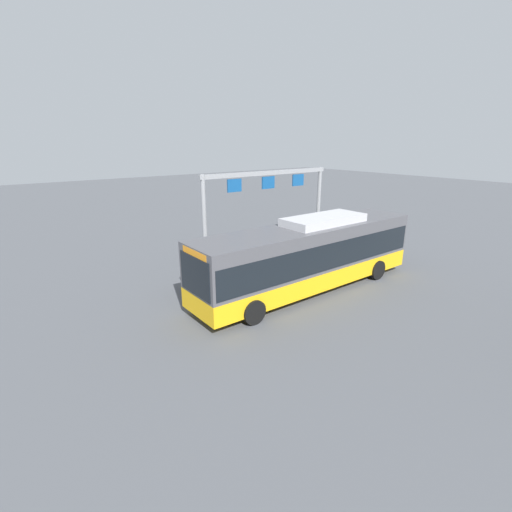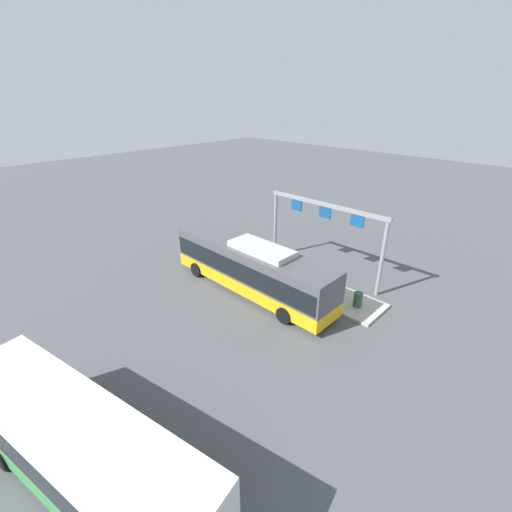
{
  "view_description": "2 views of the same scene",
  "coord_description": "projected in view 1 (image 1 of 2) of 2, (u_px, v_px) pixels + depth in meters",
  "views": [
    {
      "loc": [
        12.0,
        11.54,
        6.84
      ],
      "look_at": [
        1.69,
        -1.88,
        1.52
      ],
      "focal_mm": 25.9,
      "sensor_mm": 36.0,
      "label": 1
    },
    {
      "loc": [
        -13.93,
        13.91,
        11.77
      ],
      "look_at": [
        1.45,
        -1.94,
        1.38
      ],
      "focal_mm": 24.55,
      "sensor_mm": 36.0,
      "label": 2
    }
  ],
  "objects": [
    {
      "name": "platform_sign_gantry",
      "position": [
        268.0,
        196.0,
        21.61
      ],
      "size": [
        9.04,
        0.24,
        5.2
      ],
      "color": "gray",
      "rests_on": "ground"
    },
    {
      "name": "person_waiting_mid",
      "position": [
        264.0,
        258.0,
        19.06
      ],
      "size": [
        0.41,
        0.57,
        1.67
      ],
      "rotation": [
        0.0,
        0.0,
        1.36
      ],
      "color": "#334C8C",
      "rests_on": "platform_curb"
    },
    {
      "name": "bus_main",
      "position": [
        309.0,
        253.0,
        17.22
      ],
      "size": [
        12.01,
        2.73,
        3.46
      ],
      "rotation": [
        0.0,
        0.0,
        0.0
      ],
      "color": "#EAAD14",
      "rests_on": "ground"
    },
    {
      "name": "platform_curb",
      "position": [
        299.0,
        262.0,
        21.45
      ],
      "size": [
        10.0,
        2.8,
        0.16
      ],
      "primitive_type": "cube",
      "color": "#B2ADA3",
      "rests_on": "ground"
    },
    {
      "name": "ground_plane",
      "position": [
        307.0,
        289.0,
        17.76
      ],
      "size": [
        120.0,
        120.0,
        0.0
      ],
      "primitive_type": "plane",
      "color": "#4C4F54"
    },
    {
      "name": "trash_bin",
      "position": [
        342.0,
        244.0,
        23.29
      ],
      "size": [
        0.52,
        0.52,
        0.9
      ],
      "primitive_type": "cylinder",
      "color": "#2D5133",
      "rests_on": "platform_curb"
    },
    {
      "name": "person_boarding",
      "position": [
        189.0,
        272.0,
        17.49
      ],
      "size": [
        0.38,
        0.55,
        1.67
      ],
      "rotation": [
        0.0,
        0.0,
        1.69
      ],
      "color": "black",
      "rests_on": "ground"
    },
    {
      "name": "person_waiting_near",
      "position": [
        229.0,
        264.0,
        18.1
      ],
      "size": [
        0.44,
        0.58,
        1.67
      ],
      "rotation": [
        0.0,
        0.0,
        1.3
      ],
      "color": "slate",
      "rests_on": "platform_curb"
    }
  ]
}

